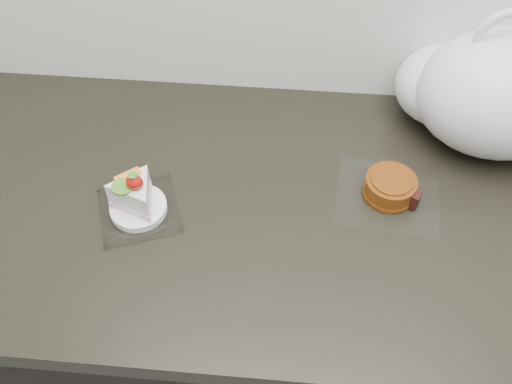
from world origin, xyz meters
name	(u,v)px	position (x,y,z in m)	size (l,w,h in m)	color
counter	(309,322)	(0.00, 1.69, 0.45)	(2.04, 0.64, 0.90)	black
cake_tray	(137,202)	(-0.33, 1.65, 0.93)	(0.17, 0.17, 0.11)	white
mooncake_wrap	(391,189)	(0.11, 1.73, 0.92)	(0.20, 0.19, 0.04)	white
plastic_bag	(492,91)	(0.28, 1.89, 1.01)	(0.39, 0.32, 0.29)	silver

